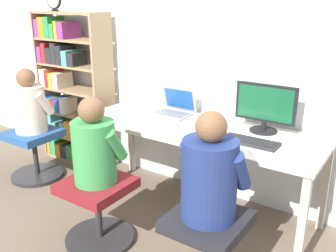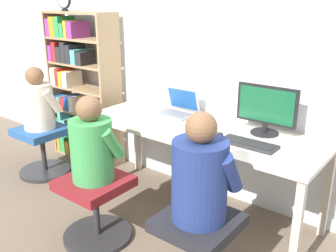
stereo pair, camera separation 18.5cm
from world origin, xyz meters
The scene contains 14 objects.
ground_plane centered at (0.00, 0.00, 0.00)m, with size 14.00×14.00×0.00m, color brown.
wall_back centered at (0.00, 0.77, 1.30)m, with size 10.00×0.05×2.60m.
desk centered at (0.00, 0.35, 0.67)m, with size 1.95×0.70×0.74m.
desktop_monitor centered at (0.46, 0.55, 0.92)m, with size 0.47×0.21×0.37m.
laptop centered at (-0.34, 0.54, 0.79)m, with size 0.32×0.27×0.22m.
keyboard centered at (0.48, 0.26, 0.75)m, with size 0.39×0.15×0.03m.
computer_mouse_by_keyboard centered at (0.22, 0.28, 0.76)m, with size 0.07×0.11×0.03m.
office_chair_left centered at (0.49, -0.36, 0.27)m, with size 0.51×0.51×0.49m.
office_chair_right centered at (-0.37, -0.41, 0.27)m, with size 0.51×0.51×0.49m.
person_at_monitor centered at (0.49, -0.35, 0.76)m, with size 0.39×0.34×0.65m.
person_at_laptop centered at (-0.37, -0.40, 0.74)m, with size 0.36×0.31×0.61m.
bookshelf centered at (-1.68, 0.53, 0.79)m, with size 0.85×0.28×1.58m.
office_chair_side centered at (-1.62, 0.01, 0.27)m, with size 0.51×0.51×0.49m.
person_near_shelf centered at (-1.62, 0.01, 0.74)m, with size 0.37×0.31×0.61m.
Camera 2 is at (1.52, -1.96, 1.70)m, focal length 40.00 mm.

